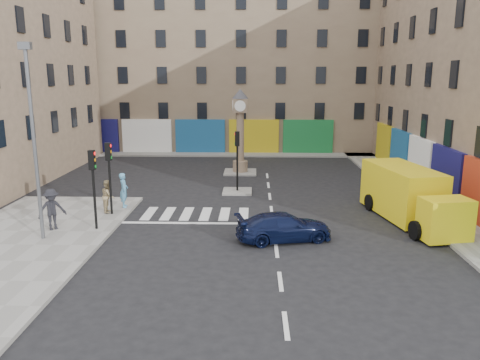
{
  "coord_description": "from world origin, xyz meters",
  "views": [
    {
      "loc": [
        -0.95,
        -20.4,
        7.1
      ],
      "look_at": [
        -1.66,
        2.54,
        2.0
      ],
      "focal_mm": 35.0,
      "sensor_mm": 36.0,
      "label": 1
    }
  ],
  "objects_px": {
    "navy_sedan": "(284,227)",
    "pedestrian_tan": "(108,196)",
    "lamp_post": "(33,133)",
    "clock_pillar": "(240,126)",
    "traffic_light_left_near": "(93,177)",
    "traffic_light_left_far": "(109,167)",
    "pedestrian_dark": "(52,209)",
    "pedestrian_blue": "(124,190)",
    "traffic_light_island": "(237,151)",
    "yellow_van": "(409,195)"
  },
  "relations": [
    {
      "from": "traffic_light_left_near",
      "to": "traffic_light_left_far",
      "type": "xyz_separation_m",
      "value": [
        0.0,
        2.4,
        0.0
      ]
    },
    {
      "from": "traffic_light_left_near",
      "to": "traffic_light_island",
      "type": "relative_size",
      "value": 1.0
    },
    {
      "from": "traffic_light_left_far",
      "to": "traffic_light_island",
      "type": "bearing_deg",
      "value": 40.6
    },
    {
      "from": "lamp_post",
      "to": "clock_pillar",
      "type": "height_order",
      "value": "lamp_post"
    },
    {
      "from": "traffic_light_left_near",
      "to": "pedestrian_dark",
      "type": "relative_size",
      "value": 1.92
    },
    {
      "from": "traffic_light_left_near",
      "to": "clock_pillar",
      "type": "bearing_deg",
      "value": 65.45
    },
    {
      "from": "traffic_light_left_near",
      "to": "lamp_post",
      "type": "distance_m",
      "value": 3.21
    },
    {
      "from": "traffic_light_island",
      "to": "clock_pillar",
      "type": "relative_size",
      "value": 0.61
    },
    {
      "from": "traffic_light_left_near",
      "to": "pedestrian_tan",
      "type": "xyz_separation_m",
      "value": [
        -0.24,
        2.73,
        -1.61
      ]
    },
    {
      "from": "pedestrian_tan",
      "to": "navy_sedan",
      "type": "bearing_deg",
      "value": -121.43
    },
    {
      "from": "traffic_light_island",
      "to": "pedestrian_tan",
      "type": "xyz_separation_m",
      "value": [
        -6.54,
        -5.07,
        -1.58
      ]
    },
    {
      "from": "clock_pillar",
      "to": "pedestrian_tan",
      "type": "relative_size",
      "value": 3.56
    },
    {
      "from": "navy_sedan",
      "to": "traffic_light_left_near",
      "type": "bearing_deg",
      "value": 70.36
    },
    {
      "from": "clock_pillar",
      "to": "yellow_van",
      "type": "bearing_deg",
      "value": -52.85
    },
    {
      "from": "traffic_light_left_far",
      "to": "navy_sedan",
      "type": "xyz_separation_m",
      "value": [
        8.68,
        -3.3,
        -2.01
      ]
    },
    {
      "from": "traffic_light_island",
      "to": "yellow_van",
      "type": "relative_size",
      "value": 0.5
    },
    {
      "from": "lamp_post",
      "to": "clock_pillar",
      "type": "xyz_separation_m",
      "value": [
        8.2,
        15.2,
        -1.24
      ]
    },
    {
      "from": "navy_sedan",
      "to": "pedestrian_tan",
      "type": "height_order",
      "value": "pedestrian_tan"
    },
    {
      "from": "traffic_light_left_far",
      "to": "navy_sedan",
      "type": "height_order",
      "value": "traffic_light_left_far"
    },
    {
      "from": "traffic_light_left_far",
      "to": "pedestrian_blue",
      "type": "relative_size",
      "value": 1.97
    },
    {
      "from": "traffic_light_left_far",
      "to": "pedestrian_blue",
      "type": "height_order",
      "value": "traffic_light_left_far"
    },
    {
      "from": "traffic_light_left_far",
      "to": "lamp_post",
      "type": "xyz_separation_m",
      "value": [
        -1.9,
        -3.8,
        2.17
      ]
    },
    {
      "from": "traffic_light_left_far",
      "to": "navy_sedan",
      "type": "relative_size",
      "value": 0.88
    },
    {
      "from": "navy_sedan",
      "to": "yellow_van",
      "type": "distance_m",
      "value": 7.14
    },
    {
      "from": "navy_sedan",
      "to": "pedestrian_dark",
      "type": "bearing_deg",
      "value": 72.37
    },
    {
      "from": "pedestrian_dark",
      "to": "pedestrian_tan",
      "type": "bearing_deg",
      "value": 21.51
    },
    {
      "from": "pedestrian_tan",
      "to": "pedestrian_dark",
      "type": "distance_m",
      "value": 3.38
    },
    {
      "from": "yellow_van",
      "to": "lamp_post",
      "type": "bearing_deg",
      "value": -178.66
    },
    {
      "from": "clock_pillar",
      "to": "lamp_post",
      "type": "bearing_deg",
      "value": -118.35
    },
    {
      "from": "lamp_post",
      "to": "clock_pillar",
      "type": "relative_size",
      "value": 1.36
    },
    {
      "from": "traffic_light_island",
      "to": "pedestrian_dark",
      "type": "height_order",
      "value": "traffic_light_island"
    },
    {
      "from": "clock_pillar",
      "to": "pedestrian_dark",
      "type": "bearing_deg",
      "value": -120.6
    },
    {
      "from": "traffic_light_left_near",
      "to": "lamp_post",
      "type": "height_order",
      "value": "lamp_post"
    },
    {
      "from": "traffic_light_island",
      "to": "navy_sedan",
      "type": "relative_size",
      "value": 0.88
    },
    {
      "from": "clock_pillar",
      "to": "traffic_light_left_far",
      "type": "bearing_deg",
      "value": -118.94
    },
    {
      "from": "lamp_post",
      "to": "pedestrian_tan",
      "type": "bearing_deg",
      "value": 68.06
    },
    {
      "from": "traffic_light_left_far",
      "to": "clock_pillar",
      "type": "height_order",
      "value": "clock_pillar"
    },
    {
      "from": "navy_sedan",
      "to": "pedestrian_blue",
      "type": "height_order",
      "value": "pedestrian_blue"
    },
    {
      "from": "traffic_light_left_near",
      "to": "pedestrian_blue",
      "type": "height_order",
      "value": "traffic_light_left_near"
    },
    {
      "from": "lamp_post",
      "to": "navy_sedan",
      "type": "distance_m",
      "value": 11.39
    },
    {
      "from": "pedestrian_tan",
      "to": "lamp_post",
      "type": "bearing_deg",
      "value": 148.76
    },
    {
      "from": "clock_pillar",
      "to": "yellow_van",
      "type": "xyz_separation_m",
      "value": [
        8.76,
        -11.57,
        -2.25
      ]
    },
    {
      "from": "traffic_light_island",
      "to": "pedestrian_blue",
      "type": "bearing_deg",
      "value": -145.95
    },
    {
      "from": "yellow_van",
      "to": "traffic_light_island",
      "type": "bearing_deg",
      "value": 136.82
    },
    {
      "from": "pedestrian_tan",
      "to": "traffic_light_left_far",
      "type": "bearing_deg",
      "value": -153.4
    },
    {
      "from": "traffic_light_left_near",
      "to": "clock_pillar",
      "type": "relative_size",
      "value": 0.61
    },
    {
      "from": "pedestrian_tan",
      "to": "clock_pillar",
      "type": "bearing_deg",
      "value": -39.87
    },
    {
      "from": "traffic_light_left_near",
      "to": "pedestrian_dark",
      "type": "height_order",
      "value": "traffic_light_left_near"
    },
    {
      "from": "pedestrian_dark",
      "to": "traffic_light_left_far",
      "type": "bearing_deg",
      "value": 14.91
    },
    {
      "from": "pedestrian_blue",
      "to": "pedestrian_dark",
      "type": "relative_size",
      "value": 0.97
    }
  ]
}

